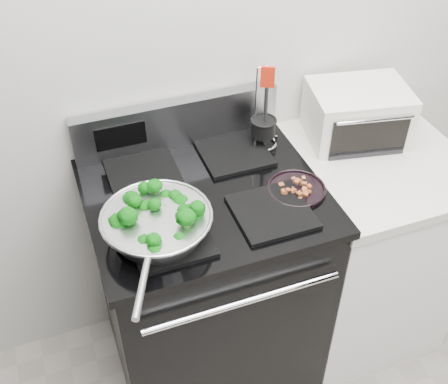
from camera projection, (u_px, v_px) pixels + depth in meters
name	position (u px, v px, depth m)	size (l,w,h in m)	color
back_wall	(253.00, 26.00, 1.94)	(4.00, 0.02, 2.70)	#B8B5AF
gas_range	(207.00, 282.00, 2.18)	(0.79, 0.69, 1.13)	black
counter	(360.00, 243.00, 2.38)	(0.62, 0.68, 0.92)	white
skillet	(157.00, 223.00, 1.69)	(0.34, 0.52, 0.07)	silver
broccoli_pile	(156.00, 218.00, 1.68)	(0.27, 0.27, 0.09)	#043007
bacon_plate	(296.00, 187.00, 1.88)	(0.20, 0.20, 0.04)	black
utensil_holder	(263.00, 131.00, 2.05)	(0.11, 0.11, 0.33)	silver
toaster_oven	(357.00, 114.00, 2.11)	(0.40, 0.34, 0.21)	silver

